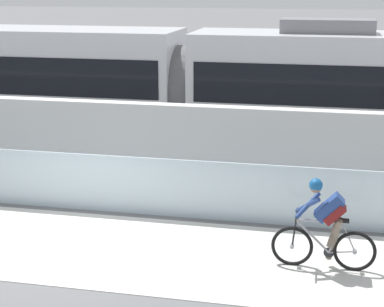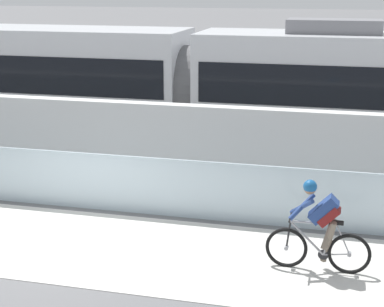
# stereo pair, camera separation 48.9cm
# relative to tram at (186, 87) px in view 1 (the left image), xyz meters

# --- Properties ---
(ground_plane) EXTENTS (200.00, 200.00, 0.00)m
(ground_plane) POSITION_rel_tram_xyz_m (-0.82, -6.85, -1.89)
(ground_plane) COLOR slate
(bike_path_deck) EXTENTS (32.00, 3.20, 0.01)m
(bike_path_deck) POSITION_rel_tram_xyz_m (-0.82, -6.85, -1.89)
(bike_path_deck) COLOR silver
(bike_path_deck) RESTS_ON ground
(glass_parapet) EXTENTS (32.00, 0.05, 1.25)m
(glass_parapet) POSITION_rel_tram_xyz_m (-0.82, -5.00, -1.27)
(glass_parapet) COLOR silver
(glass_parapet) RESTS_ON ground
(concrete_barrier_wall) EXTENTS (32.00, 0.36, 2.03)m
(concrete_barrier_wall) POSITION_rel_tram_xyz_m (-0.82, -3.20, -0.88)
(concrete_barrier_wall) COLOR silver
(concrete_barrier_wall) RESTS_ON ground
(tram_rail_near) EXTENTS (32.00, 0.08, 0.01)m
(tram_rail_near) POSITION_rel_tram_xyz_m (-0.82, -0.72, -1.89)
(tram_rail_near) COLOR #595654
(tram_rail_near) RESTS_ON ground
(tram_rail_far) EXTENTS (32.00, 0.08, 0.01)m
(tram_rail_far) POSITION_rel_tram_xyz_m (-0.82, 0.72, -1.89)
(tram_rail_far) COLOR #595654
(tram_rail_far) RESTS_ON ground
(tram) EXTENTS (22.56, 2.54, 3.81)m
(tram) POSITION_rel_tram_xyz_m (0.00, 0.00, 0.00)
(tram) COLOR silver
(tram) RESTS_ON ground
(cyclist_on_bike) EXTENTS (1.77, 0.58, 1.61)m
(cyclist_on_bike) POSITION_rel_tram_xyz_m (3.93, -6.85, -1.11)
(cyclist_on_bike) COLOR black
(cyclist_on_bike) RESTS_ON ground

